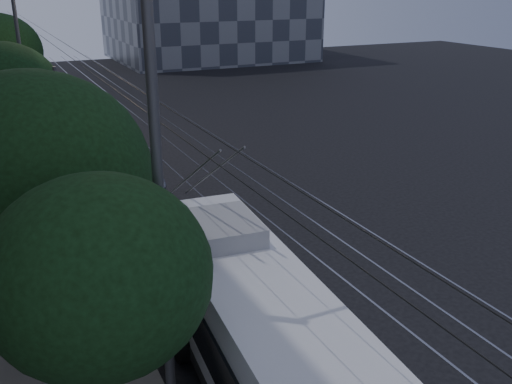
{
  "coord_description": "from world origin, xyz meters",
  "views": [
    {
      "loc": [
        -7.78,
        -12.62,
        8.97
      ],
      "look_at": [
        -0.08,
        3.48,
        2.36
      ],
      "focal_mm": 40.0,
      "sensor_mm": 36.0,
      "label": 1
    }
  ],
  "objects_px": {
    "car_white_a": "(68,143)",
    "car_white_c": "(67,106)",
    "pickup_silver": "(122,175)",
    "trolleybus": "(264,344)",
    "streetlamp_near": "(179,148)",
    "streetlamp_far": "(26,28)",
    "car_white_d": "(36,95)",
    "car_white_b": "(64,123)"
  },
  "relations": [
    {
      "from": "pickup_silver",
      "to": "streetlamp_near",
      "type": "xyz_separation_m",
      "value": [
        -2.08,
        -15.33,
        5.45
      ]
    },
    {
      "from": "car_white_d",
      "to": "streetlamp_far",
      "type": "xyz_separation_m",
      "value": [
        -1.23,
        -15.23,
        6.15
      ]
    },
    {
      "from": "car_white_a",
      "to": "streetlamp_near",
      "type": "xyz_separation_m",
      "value": [
        -0.7,
        -22.14,
        5.47
      ]
    },
    {
      "from": "car_white_a",
      "to": "car_white_c",
      "type": "distance_m",
      "value": 9.68
    },
    {
      "from": "trolleybus",
      "to": "car_white_d",
      "type": "height_order",
      "value": "trolleybus"
    },
    {
      "from": "streetlamp_far",
      "to": "car_white_d",
      "type": "bearing_deg",
      "value": 85.38
    },
    {
      "from": "car_white_a",
      "to": "car_white_d",
      "type": "bearing_deg",
      "value": 98.61
    },
    {
      "from": "car_white_c",
      "to": "car_white_d",
      "type": "distance_m",
      "value": 6.54
    },
    {
      "from": "car_white_a",
      "to": "car_white_d",
      "type": "height_order",
      "value": "car_white_a"
    },
    {
      "from": "car_white_a",
      "to": "car_white_c",
      "type": "bearing_deg",
      "value": 90.18
    },
    {
      "from": "car_white_b",
      "to": "car_white_c",
      "type": "relative_size",
      "value": 1.06
    },
    {
      "from": "streetlamp_far",
      "to": "car_white_a",
      "type": "bearing_deg",
      "value": -29.48
    },
    {
      "from": "car_white_a",
      "to": "trolleybus",
      "type": "bearing_deg",
      "value": -79.17
    },
    {
      "from": "car_white_d",
      "to": "streetlamp_near",
      "type": "relative_size",
      "value": 0.34
    },
    {
      "from": "trolleybus",
      "to": "car_white_c",
      "type": "bearing_deg",
      "value": 93.72
    },
    {
      "from": "pickup_silver",
      "to": "trolleybus",
      "type": "bearing_deg",
      "value": -105.91
    },
    {
      "from": "car_white_d",
      "to": "car_white_a",
      "type": "bearing_deg",
      "value": -95.64
    },
    {
      "from": "car_white_a",
      "to": "streetlamp_near",
      "type": "height_order",
      "value": "streetlamp_near"
    },
    {
      "from": "car_white_c",
      "to": "trolleybus",
      "type": "bearing_deg",
      "value": -96.17
    },
    {
      "from": "car_white_a",
      "to": "streetlamp_near",
      "type": "relative_size",
      "value": 0.4
    },
    {
      "from": "car_white_b",
      "to": "streetlamp_near",
      "type": "bearing_deg",
      "value": -103.44
    },
    {
      "from": "car_white_d",
      "to": "streetlamp_near",
      "type": "distance_m",
      "value": 38.5
    },
    {
      "from": "car_white_a",
      "to": "car_white_d",
      "type": "distance_m",
      "value": 15.95
    },
    {
      "from": "trolleybus",
      "to": "streetlamp_near",
      "type": "xyz_separation_m",
      "value": [
        -1.64,
        0.17,
        4.55
      ]
    },
    {
      "from": "car_white_a",
      "to": "streetlamp_far",
      "type": "xyz_separation_m",
      "value": [
        -1.28,
        0.73,
        6.06
      ]
    },
    {
      "from": "streetlamp_far",
      "to": "streetlamp_near",
      "type": "bearing_deg",
      "value": -88.53
    },
    {
      "from": "pickup_silver",
      "to": "car_white_d",
      "type": "bearing_deg",
      "value": 79.35
    },
    {
      "from": "trolleybus",
      "to": "pickup_silver",
      "type": "xyz_separation_m",
      "value": [
        0.45,
        15.5,
        -0.9
      ]
    },
    {
      "from": "car_white_d",
      "to": "pickup_silver",
      "type": "bearing_deg",
      "value": -92.21
    },
    {
      "from": "car_white_a",
      "to": "car_white_d",
      "type": "xyz_separation_m",
      "value": [
        -0.05,
        15.95,
        -0.09
      ]
    },
    {
      "from": "pickup_silver",
      "to": "car_white_a",
      "type": "bearing_deg",
      "value": 87.24
    },
    {
      "from": "car_white_c",
      "to": "streetlamp_near",
      "type": "xyz_separation_m",
      "value": [
        -2.08,
        -31.72,
        5.38
      ]
    },
    {
      "from": "pickup_silver",
      "to": "streetlamp_near",
      "type": "bearing_deg",
      "value": -112.0
    },
    {
      "from": "trolleybus",
      "to": "car_white_b",
      "type": "relative_size",
      "value": 2.35
    },
    {
      "from": "pickup_silver",
      "to": "streetlamp_near",
      "type": "height_order",
      "value": "streetlamp_near"
    },
    {
      "from": "car_white_b",
      "to": "pickup_silver",
      "type": "bearing_deg",
      "value": -96.39
    },
    {
      "from": "trolleybus",
      "to": "pickup_silver",
      "type": "distance_m",
      "value": 15.53
    },
    {
      "from": "trolleybus",
      "to": "car_white_d",
      "type": "distance_m",
      "value": 38.29
    },
    {
      "from": "trolleybus",
      "to": "car_white_c",
      "type": "distance_m",
      "value": 31.9
    },
    {
      "from": "pickup_silver",
      "to": "car_white_d",
      "type": "height_order",
      "value": "pickup_silver"
    },
    {
      "from": "car_white_b",
      "to": "streetlamp_far",
      "type": "relative_size",
      "value": 0.44
    },
    {
      "from": "car_white_c",
      "to": "streetlamp_far",
      "type": "relative_size",
      "value": 0.42
    }
  ]
}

